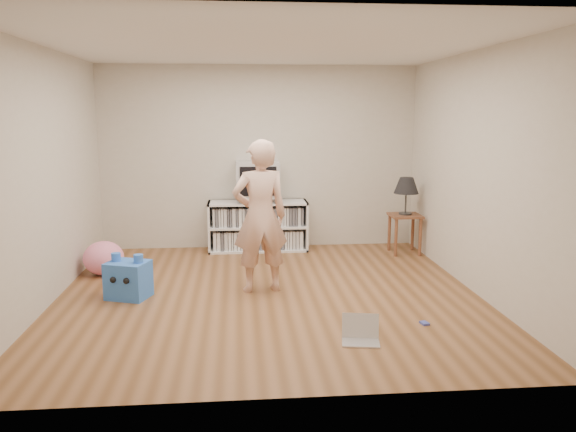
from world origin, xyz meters
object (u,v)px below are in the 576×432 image
(person, at_px, (260,217))
(laptop, at_px, (361,334))
(plush_blue, at_px, (128,279))
(dvd_deck, at_px, (258,199))
(table_lamp, at_px, (406,186))
(plush_pink, at_px, (104,258))
(media_unit, at_px, (258,226))
(crt_tv, at_px, (258,179))
(side_table, at_px, (405,224))

(person, height_order, laptop, person)
(plush_blue, bearing_deg, dvd_deck, 73.35)
(table_lamp, bearing_deg, plush_pink, -169.85)
(media_unit, height_order, plush_blue, media_unit)
(crt_tv, xyz_separation_m, plush_pink, (-1.91, -1.07, -0.82))
(side_table, xyz_separation_m, plush_blue, (-3.48, -1.62, -0.21))
(person, relative_size, plush_blue, 3.33)
(media_unit, bearing_deg, dvd_deck, -90.00)
(laptop, bearing_deg, crt_tv, 112.56)
(person, bearing_deg, table_lamp, -154.94)
(side_table, relative_size, table_lamp, 1.07)
(table_lamp, xyz_separation_m, plush_blue, (-3.48, -1.62, -0.74))
(person, distance_m, plush_pink, 2.13)
(media_unit, xyz_separation_m, plush_blue, (-1.45, -2.01, -0.15))
(crt_tv, height_order, laptop, crt_tv)
(table_lamp, bearing_deg, plush_blue, -155.00)
(side_table, distance_m, plush_pink, 4.01)
(laptop, distance_m, plush_blue, 2.59)
(dvd_deck, bearing_deg, table_lamp, -10.34)
(laptop, bearing_deg, person, 128.39)
(side_table, bearing_deg, dvd_deck, 169.66)
(table_lamp, bearing_deg, side_table, 0.00)
(media_unit, relative_size, crt_tv, 2.33)
(media_unit, xyz_separation_m, plush_pink, (-1.91, -1.09, -0.15))
(crt_tv, bearing_deg, laptop, -77.17)
(crt_tv, height_order, table_lamp, crt_tv)
(plush_pink, bearing_deg, dvd_deck, 29.36)
(dvd_deck, bearing_deg, plush_pink, -150.64)
(dvd_deck, height_order, table_lamp, table_lamp)
(media_unit, relative_size, laptop, 3.94)
(table_lamp, xyz_separation_m, plush_pink, (-3.94, -0.71, -0.74))
(media_unit, relative_size, side_table, 2.55)
(dvd_deck, relative_size, plush_pink, 0.93)
(dvd_deck, relative_size, laptop, 1.26)
(side_table, xyz_separation_m, table_lamp, (0.00, 0.00, 0.53))
(crt_tv, bearing_deg, side_table, -10.24)
(side_table, height_order, laptop, side_table)
(plush_blue, height_order, plush_pink, plush_blue)
(media_unit, height_order, plush_pink, media_unit)
(media_unit, bearing_deg, crt_tv, -90.00)
(media_unit, bearing_deg, table_lamp, -10.76)
(person, bearing_deg, crt_tv, -102.19)
(media_unit, bearing_deg, person, -91.26)
(table_lamp, height_order, plush_blue, table_lamp)
(person, relative_size, laptop, 4.68)
(dvd_deck, distance_m, laptop, 3.49)
(plush_pink, bearing_deg, side_table, 10.15)
(media_unit, height_order, crt_tv, crt_tv)
(laptop, bearing_deg, table_lamp, 76.57)
(table_lamp, height_order, laptop, table_lamp)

